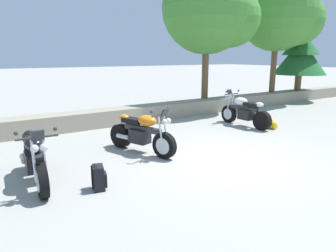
% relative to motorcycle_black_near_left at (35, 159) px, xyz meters
% --- Properties ---
extents(ground_plane, '(120.00, 120.00, 0.00)m').
position_rel_motorcycle_black_near_left_xyz_m(ground_plane, '(3.81, -0.94, -0.49)').
color(ground_plane, '#A3A099').
extents(stone_wall, '(36.00, 0.80, 0.55)m').
position_rel_motorcycle_black_near_left_xyz_m(stone_wall, '(3.81, 3.86, -0.21)').
color(stone_wall, gray).
rests_on(stone_wall, ground).
extents(motorcycle_black_near_left, '(0.67, 2.07, 1.18)m').
position_rel_motorcycle_black_near_left_xyz_m(motorcycle_black_near_left, '(0.00, 0.00, 0.00)').
color(motorcycle_black_near_left, black).
rests_on(motorcycle_black_near_left, ground).
extents(motorcycle_orange_centre, '(0.94, 2.00, 1.18)m').
position_rel_motorcycle_black_near_left_xyz_m(motorcycle_orange_centre, '(2.53, 0.52, 0.00)').
color(motorcycle_orange_centre, black).
rests_on(motorcycle_orange_centre, ground).
extents(motorcycle_white_far_right, '(0.67, 2.06, 1.18)m').
position_rel_motorcycle_black_near_left_xyz_m(motorcycle_white_far_right, '(6.82, 1.18, 0.00)').
color(motorcycle_white_far_right, black).
rests_on(motorcycle_white_far_right, ground).
extents(rider_backpack, '(0.31, 0.34, 0.47)m').
position_rel_motorcycle_black_near_left_xyz_m(rider_backpack, '(0.87, -0.89, -0.24)').
color(rider_backpack, black).
rests_on(rider_backpack, ground).
extents(rider_helmet, '(0.28, 0.28, 0.28)m').
position_rel_motorcycle_black_near_left_xyz_m(rider_helmet, '(7.28, 0.35, -0.35)').
color(rider_helmet, yellow).
rests_on(rider_helmet, ground).
extents(leafy_tree_mid_left, '(3.84, 3.66, 5.48)m').
position_rel_motorcycle_black_near_left_xyz_m(leafy_tree_mid_left, '(7.75, 4.04, 3.63)').
color(leafy_tree_mid_left, brown).
rests_on(leafy_tree_mid_left, stone_wall).
extents(leafy_tree_mid_right, '(3.89, 3.71, 5.69)m').
position_rel_motorcycle_black_near_left_xyz_m(leafy_tree_mid_right, '(12.03, 3.90, 3.81)').
color(leafy_tree_mid_right, brown).
rests_on(leafy_tree_mid_right, stone_wall).
extents(pine_tree_far_right, '(2.64, 2.64, 3.11)m').
position_rel_motorcycle_black_near_left_xyz_m(pine_tree_far_right, '(13.70, 3.82, 1.99)').
color(pine_tree_far_right, brown).
rests_on(pine_tree_far_right, stone_wall).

